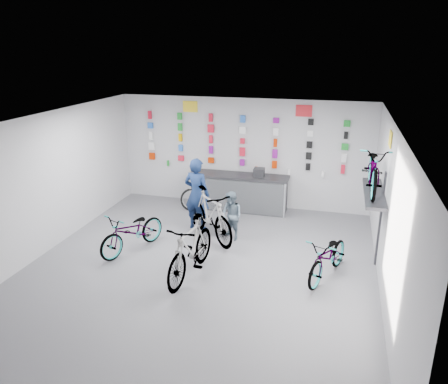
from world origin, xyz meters
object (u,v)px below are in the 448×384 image
(customer, at_px, (232,216))
(bike_right, at_px, (328,257))
(bike_center, at_px, (191,249))
(bike_service, at_px, (210,215))
(counter, at_px, (239,193))
(clerk, at_px, (197,194))
(bike_left, at_px, (133,231))

(customer, bearing_deg, bike_right, 4.62)
(bike_center, distance_m, bike_service, 1.80)
(counter, xyz_separation_m, customer, (0.28, -1.91, 0.09))
(clerk, distance_m, customer, 1.08)
(bike_right, relative_size, bike_service, 0.84)
(bike_left, relative_size, bike_right, 1.05)
(bike_center, height_order, bike_right, bike_center)
(bike_center, height_order, bike_service, bike_service)
(bike_center, height_order, clerk, clerk)
(bike_center, relative_size, bike_service, 0.99)
(bike_center, distance_m, customer, 1.93)
(counter, bearing_deg, bike_service, -96.08)
(clerk, bearing_deg, bike_center, 115.56)
(bike_right, bearing_deg, customer, 171.38)
(bike_service, relative_size, clerk, 1.12)
(clerk, bearing_deg, customer, 169.40)
(counter, distance_m, customer, 1.93)
(clerk, bearing_deg, counter, -103.65)
(bike_left, distance_m, bike_center, 1.77)
(bike_left, bearing_deg, clerk, 79.68)
(customer, bearing_deg, counter, 131.80)
(bike_left, distance_m, clerk, 1.87)
(bike_right, height_order, clerk, clerk)
(bike_left, bearing_deg, counter, 83.89)
(bike_service, bearing_deg, bike_right, -68.44)
(bike_left, height_order, bike_service, bike_service)
(counter, xyz_separation_m, bike_service, (-0.22, -2.02, 0.12))
(counter, relative_size, bike_right, 1.61)
(bike_center, bearing_deg, counter, 95.04)
(counter, height_order, clerk, clerk)
(bike_service, bearing_deg, bike_left, 170.08)
(counter, distance_m, bike_center, 3.82)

